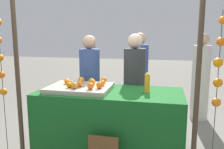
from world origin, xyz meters
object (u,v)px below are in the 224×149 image
at_px(juice_bottle, 147,83).
at_px(stall_counter, 110,123).
at_px(orange_1, 102,83).
at_px(vendor_right, 134,91).
at_px(vendor_left, 90,89).
at_px(orange_0, 69,85).

bearing_deg(juice_bottle, stall_counter, -174.38).
height_order(orange_1, juice_bottle, juice_bottle).
bearing_deg(stall_counter, vendor_right, 66.90).
bearing_deg(vendor_right, orange_1, -122.25).
distance_m(stall_counter, juice_bottle, 0.77).
bearing_deg(orange_1, stall_counter, -14.86).
xyz_separation_m(stall_counter, vendor_left, (-0.48, 0.66, 0.31)).
relative_size(vendor_left, vendor_right, 0.99).
bearing_deg(orange_0, stall_counter, 18.58).
bearing_deg(juice_bottle, vendor_right, 113.11).
height_order(vendor_left, vendor_right, vendor_right).
height_order(orange_0, juice_bottle, juice_bottle).
relative_size(orange_1, juice_bottle, 0.30).
height_order(orange_0, vendor_right, vendor_right).
distance_m(orange_0, orange_1, 0.45).
distance_m(orange_1, vendor_right, 0.72).
bearing_deg(juice_bottle, orange_1, -178.03).
xyz_separation_m(orange_1, vendor_left, (-0.38, 0.63, -0.25)).
xyz_separation_m(stall_counter, orange_0, (-0.51, -0.17, 0.56)).
bearing_deg(orange_0, vendor_left, 88.37).
distance_m(stall_counter, vendor_right, 0.73).
distance_m(orange_0, vendor_right, 1.12).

